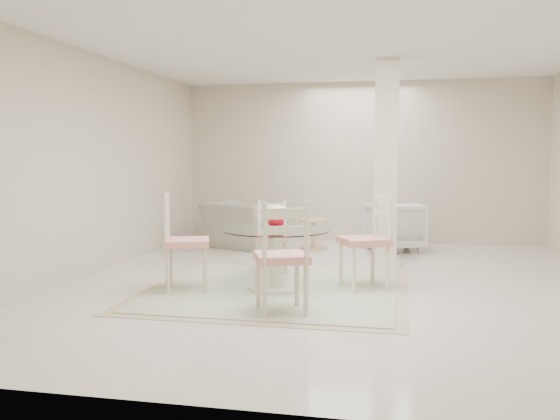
% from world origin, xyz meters
% --- Properties ---
extents(ground, '(7.00, 7.00, 0.00)m').
position_xyz_m(ground, '(0.00, 0.00, 0.00)').
color(ground, silver).
rests_on(ground, ground).
extents(room_shell, '(6.02, 7.02, 2.71)m').
position_xyz_m(room_shell, '(0.00, 0.00, 1.86)').
color(room_shell, beige).
rests_on(room_shell, ground).
extents(column, '(0.30, 0.30, 2.70)m').
position_xyz_m(column, '(0.50, 1.30, 1.35)').
color(column, beige).
rests_on(column, ground).
extents(area_rug, '(2.78, 2.78, 0.02)m').
position_xyz_m(area_rug, '(-0.60, -0.47, 0.01)').
color(area_rug, tan).
rests_on(area_rug, ground).
extents(dining_table, '(1.14, 1.14, 0.66)m').
position_xyz_m(dining_table, '(-0.60, -0.47, 0.33)').
color(dining_table, beige).
rests_on(dining_table, ground).
extents(red_vase, '(0.20, 0.19, 0.26)m').
position_xyz_m(red_vase, '(-0.60, -0.47, 0.79)').
color(red_vase, '#A10412').
rests_on(red_vase, dining_table).
extents(dining_chair_east, '(0.63, 0.63, 1.17)m').
position_xyz_m(dining_chair_east, '(0.38, -0.19, 0.61)').
color(dining_chair_east, '#F0EAC5').
rests_on(dining_chair_east, ground).
extents(dining_chair_north, '(0.48, 0.48, 0.99)m').
position_xyz_m(dining_chair_north, '(-0.86, 0.51, 0.52)').
color(dining_chair_north, beige).
rests_on(dining_chair_north, ground).
extents(dining_chair_west, '(0.59, 0.59, 1.17)m').
position_xyz_m(dining_chair_west, '(-1.59, -0.74, 0.62)').
color(dining_chair_west, beige).
rests_on(dining_chair_west, ground).
extents(dining_chair_south, '(0.60, 0.60, 1.15)m').
position_xyz_m(dining_chair_south, '(-0.33, -1.46, 0.60)').
color(dining_chair_south, beige).
rests_on(dining_chair_south, ground).
extents(recliner_taupe, '(1.39, 1.32, 0.72)m').
position_xyz_m(recliner_taupe, '(-1.77, 2.46, 0.36)').
color(recliner_taupe, gray).
rests_on(recliner_taupe, ground).
extents(armchair_white, '(1.01, 1.03, 0.74)m').
position_xyz_m(armchair_white, '(0.60, 2.60, 0.37)').
color(armchair_white, silver).
rests_on(armchair_white, ground).
extents(side_table, '(0.45, 0.45, 0.47)m').
position_xyz_m(side_table, '(-0.64, 2.46, 0.22)').
color(side_table, '#D9A986').
rests_on(side_table, ground).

